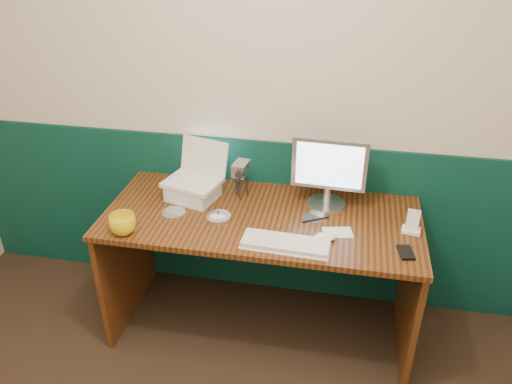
% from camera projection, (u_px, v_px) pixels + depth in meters
% --- Properties ---
extents(back_wall, '(3.50, 0.04, 2.50)m').
position_uv_depth(back_wall, '(245.00, 95.00, 2.62)').
color(back_wall, beige).
rests_on(back_wall, ground).
extents(wainscot, '(3.48, 0.02, 1.00)m').
position_uv_depth(wainscot, '(246.00, 217.00, 2.98)').
color(wainscot, '#073128').
rests_on(wainscot, ground).
extents(desk, '(1.60, 0.70, 0.75)m').
position_uv_depth(desk, '(261.00, 274.00, 2.71)').
color(desk, '#331B09').
rests_on(desk, ground).
extents(laptop_riser, '(0.29, 0.26, 0.08)m').
position_uv_depth(laptop_riser, '(193.00, 191.00, 2.66)').
color(laptop_riser, white).
rests_on(laptop_riser, desk).
extents(laptop, '(0.32, 0.28, 0.23)m').
position_uv_depth(laptop, '(191.00, 165.00, 2.58)').
color(laptop, silver).
rests_on(laptop, laptop_riser).
extents(monitor, '(0.38, 0.12, 0.37)m').
position_uv_depth(monitor, '(329.00, 174.00, 2.52)').
color(monitor, '#BABAC0').
rests_on(monitor, desk).
extents(keyboard, '(0.41, 0.15, 0.02)m').
position_uv_depth(keyboard, '(285.00, 244.00, 2.29)').
color(keyboard, silver).
rests_on(keyboard, desk).
extents(mouse_right, '(0.13, 0.10, 0.04)m').
position_uv_depth(mouse_right, '(325.00, 237.00, 2.33)').
color(mouse_right, white).
rests_on(mouse_right, desk).
extents(mouse_left, '(0.11, 0.07, 0.03)m').
position_uv_depth(mouse_left, '(218.00, 218.00, 2.48)').
color(mouse_left, white).
rests_on(mouse_left, desk).
extents(mug, '(0.14, 0.14, 0.10)m').
position_uv_depth(mug, '(123.00, 224.00, 2.36)').
color(mug, yellow).
rests_on(mug, desk).
extents(camcorder, '(0.09, 0.13, 0.18)m').
position_uv_depth(camcorder, '(241.00, 182.00, 2.65)').
color(camcorder, '#A6A7AB').
rests_on(camcorder, desk).
extents(cd_spindle, '(0.13, 0.13, 0.03)m').
position_uv_depth(cd_spindle, '(218.00, 218.00, 2.48)').
color(cd_spindle, '#B2B8C2').
rests_on(cd_spindle, desk).
extents(cd_loose_a, '(0.12, 0.12, 0.00)m').
position_uv_depth(cd_loose_a, '(174.00, 212.00, 2.55)').
color(cd_loose_a, '#B5BAC6').
rests_on(cd_loose_a, desk).
extents(cd_loose_b, '(0.11, 0.11, 0.00)m').
position_uv_depth(cd_loose_b, '(313.00, 217.00, 2.51)').
color(cd_loose_b, silver).
rests_on(cd_loose_b, desk).
extents(pen, '(0.13, 0.08, 0.01)m').
position_uv_depth(pen, '(315.00, 220.00, 2.48)').
color(pen, black).
rests_on(pen, desk).
extents(papers, '(0.16, 0.12, 0.00)m').
position_uv_depth(papers, '(338.00, 233.00, 2.39)').
color(papers, white).
rests_on(papers, desk).
extents(dock, '(0.10, 0.08, 0.02)m').
position_uv_depth(dock, '(411.00, 230.00, 2.40)').
color(dock, white).
rests_on(dock, desk).
extents(music_player, '(0.06, 0.04, 0.10)m').
position_uv_depth(music_player, '(413.00, 220.00, 2.37)').
color(music_player, white).
rests_on(music_player, dock).
extents(pda, '(0.08, 0.12, 0.01)m').
position_uv_depth(pda, '(406.00, 252.00, 2.24)').
color(pda, black).
rests_on(pda, desk).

